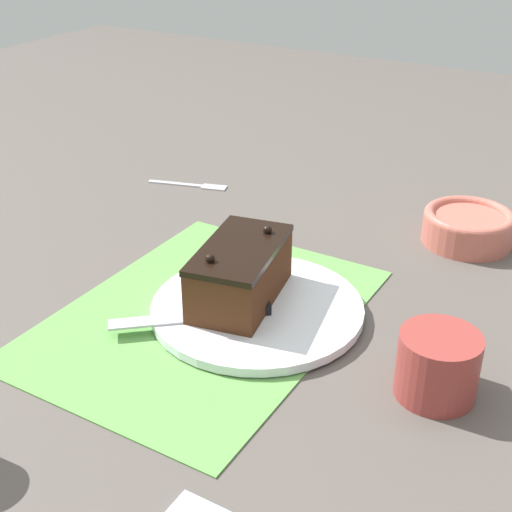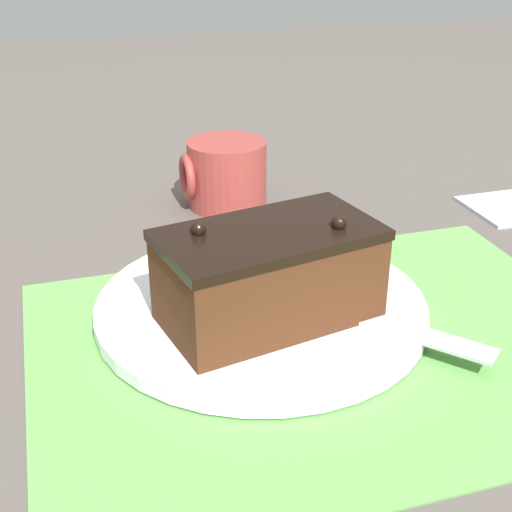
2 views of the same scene
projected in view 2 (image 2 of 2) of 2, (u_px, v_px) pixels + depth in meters
ground_plane at (329, 346)px, 0.56m from camera, size 3.00×3.00×0.00m
placemat_woven at (329, 344)px, 0.56m from camera, size 0.46×0.34×0.00m
cake_plate at (261, 307)px, 0.60m from camera, size 0.28×0.28×0.01m
chocolate_cake at (269, 275)px, 0.55m from camera, size 0.18×0.12×0.09m
serving_knife at (329, 303)px, 0.58m from camera, size 0.15×0.17×0.01m
coffee_mug at (228, 174)px, 0.81m from camera, size 0.10×0.09×0.08m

